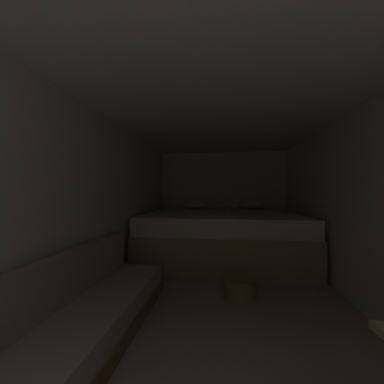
{
  "coord_description": "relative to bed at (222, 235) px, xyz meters",
  "views": [
    {
      "loc": [
        -0.01,
        -0.28,
        1.17
      ],
      "look_at": [
        -0.39,
        2.7,
        1.17
      ],
      "focal_mm": 21.79,
      "sensor_mm": 36.0,
      "label": 1
    }
  ],
  "objects": [
    {
      "name": "wicker_basket",
      "position": [
        0.19,
        -1.48,
        -0.3
      ],
      "size": [
        0.34,
        0.34,
        0.22
      ],
      "color": "olive",
      "rests_on": "ground"
    },
    {
      "name": "wall_right",
      "position": [
        1.37,
        -1.66,
        0.61
      ],
      "size": [
        0.05,
        5.47,
        2.05
      ],
      "primitive_type": "cube",
      "color": "silver",
      "rests_on": "ground"
    },
    {
      "name": "sofa_left",
      "position": [
        -1.07,
        -2.71,
        -0.19
      ],
      "size": [
        0.62,
        2.71,
        0.68
      ],
      "color": "brown",
      "rests_on": "ground"
    },
    {
      "name": "wall_left",
      "position": [
        -1.37,
        -1.66,
        0.61
      ],
      "size": [
        0.05,
        5.47,
        2.05
      ],
      "primitive_type": "cube",
      "color": "silver",
      "rests_on": "ground"
    },
    {
      "name": "ground_plane",
      "position": [
        0.0,
        -1.66,
        -0.41
      ],
      "size": [
        7.47,
        7.47,
        0.0
      ],
      "primitive_type": "plane",
      "color": "#A39984"
    },
    {
      "name": "bed",
      "position": [
        0.0,
        0.0,
        0.0
      ],
      "size": [
        2.57,
        2.08,
        1.01
      ],
      "color": "tan",
      "rests_on": "ground"
    },
    {
      "name": "wall_back",
      "position": [
        0.0,
        1.1,
        0.61
      ],
      "size": [
        2.79,
        0.05,
        2.05
      ],
      "primitive_type": "cube",
      "color": "silver",
      "rests_on": "ground"
    },
    {
      "name": "ceiling_slab",
      "position": [
        0.0,
        -1.66,
        1.66
      ],
      "size": [
        2.79,
        5.47,
        0.05
      ],
      "primitive_type": "cube",
      "color": "white",
      "rests_on": "wall_left"
    }
  ]
}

